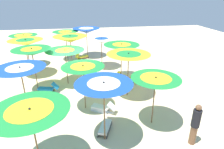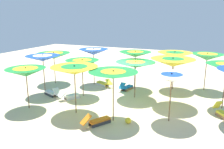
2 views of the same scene
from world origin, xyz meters
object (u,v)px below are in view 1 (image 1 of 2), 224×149
(beach_umbrella_3, at_px, (21,72))
(lounger_2, at_px, (82,56))
(lounger_4, at_px, (47,89))
(beach_umbrella_14, at_px, (155,83))
(beach_umbrella_2, at_px, (32,52))
(beach_umbrella_13, at_px, (128,57))
(lounger_0, at_px, (37,106))
(beach_umbrella_8, at_px, (83,70))
(beach_umbrella_11, at_px, (102,41))
(lounger_3, at_px, (106,124))
(beach_umbrella_12, at_px, (122,47))
(lounger_1, at_px, (133,79))
(beach_umbrella_4, at_px, (31,115))
(beachgoer_0, at_px, (195,124))
(beach_umbrella_9, at_px, (104,88))
(beach_umbrella_7, at_px, (65,53))
(beach_umbrella_5, at_px, (65,34))
(beach_umbrella_1, at_px, (26,43))
(beach_umbrella_10, at_px, (86,31))
(beach_ball, at_px, (119,73))
(beach_umbrella_6, at_px, (70,39))
(lounger_5, at_px, (102,107))
(beach_umbrella_0, at_px, (24,38))

(beach_umbrella_3, distance_m, lounger_2, 8.75)
(lounger_4, bearing_deg, beach_umbrella_14, 158.32)
(beach_umbrella_2, bearing_deg, beach_umbrella_13, 74.45)
(lounger_0, distance_m, lounger_2, 7.70)
(beach_umbrella_3, bearing_deg, beach_umbrella_8, 102.92)
(beach_umbrella_11, bearing_deg, lounger_3, -5.12)
(beach_umbrella_3, bearing_deg, beach_umbrella_12, 126.39)
(beach_umbrella_11, relative_size, lounger_1, 1.64)
(beach_umbrella_4, bearing_deg, beach_umbrella_14, 110.38)
(beach_umbrella_8, relative_size, lounger_0, 1.66)
(lounger_1, distance_m, beachgoer_0, 5.62)
(beach_umbrella_9, bearing_deg, lounger_1, 153.66)
(beach_umbrella_8, bearing_deg, beach_umbrella_7, -161.50)
(beach_umbrella_8, bearing_deg, beach_umbrella_14, 60.15)
(lounger_0, height_order, lounger_2, lounger_2)
(beach_umbrella_4, xyz_separation_m, beach_umbrella_5, (-10.77, 0.32, 0.20))
(beach_umbrella_11, relative_size, beach_umbrella_12, 0.95)
(beach_umbrella_1, height_order, beach_umbrella_11, beach_umbrella_1)
(beach_umbrella_7, bearing_deg, beach_umbrella_12, 91.34)
(beach_umbrella_10, bearing_deg, lounger_2, -39.16)
(beach_umbrella_2, distance_m, lounger_4, 2.17)
(beach_umbrella_8, bearing_deg, lounger_0, -95.87)
(beach_umbrella_2, relative_size, beach_umbrella_9, 1.02)
(beach_umbrella_2, distance_m, beach_ball, 5.63)
(beach_umbrella_12, xyz_separation_m, lounger_1, (0.46, 0.68, -1.95))
(beach_umbrella_10, bearing_deg, lounger_4, -22.15)
(lounger_2, bearing_deg, beachgoer_0, -105.65)
(beach_umbrella_3, height_order, beach_umbrella_13, beach_umbrella_3)
(beach_umbrella_5, xyz_separation_m, lounger_0, (7.33, -1.08, -1.98))
(beach_umbrella_3, height_order, beach_umbrella_6, beach_umbrella_6)
(lounger_4, bearing_deg, lounger_1, -159.18)
(beach_umbrella_6, height_order, beachgoer_0, beach_umbrella_6)
(beach_umbrella_3, height_order, lounger_1, beach_umbrella_3)
(beach_umbrella_8, relative_size, lounger_3, 1.59)
(beach_umbrella_14, relative_size, lounger_1, 1.58)
(beach_umbrella_8, height_order, lounger_1, beach_umbrella_8)
(beach_umbrella_9, xyz_separation_m, beach_umbrella_14, (-0.69, 2.12, -0.30))
(beach_umbrella_12, xyz_separation_m, beach_umbrella_13, (2.03, -0.06, 0.00))
(lounger_2, xyz_separation_m, beachgoer_0, (10.59, 3.85, 0.65))
(lounger_2, height_order, beach_ball, lounger_2)
(beach_umbrella_2, distance_m, beach_umbrella_12, 5.05)
(beach_umbrella_1, relative_size, beach_umbrella_3, 0.98)
(beach_umbrella_9, bearing_deg, beachgoer_0, 77.26)
(beach_umbrella_5, bearing_deg, beach_umbrella_10, 110.05)
(beach_umbrella_1, xyz_separation_m, beach_umbrella_2, (2.33, 0.86, 0.01))
(lounger_5, bearing_deg, beach_umbrella_1, -18.93)
(beach_umbrella_0, bearing_deg, beach_umbrella_7, 40.72)
(beach_umbrella_10, height_order, lounger_5, beach_umbrella_10)
(beach_umbrella_0, bearing_deg, lounger_0, 15.99)
(beach_umbrella_0, xyz_separation_m, beach_umbrella_2, (4.22, 1.47, 0.10))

